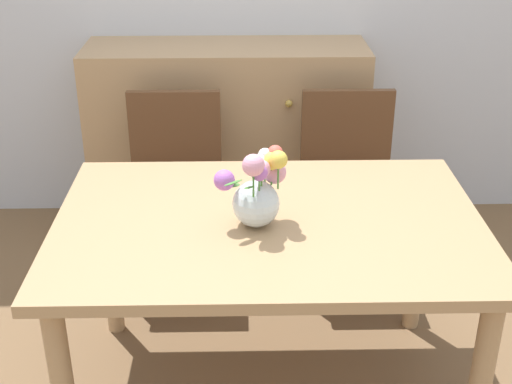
{
  "coord_description": "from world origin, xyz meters",
  "views": [
    {
      "loc": [
        -0.09,
        -2.06,
        1.86
      ],
      "look_at": [
        -0.04,
        -0.04,
        0.87
      ],
      "focal_mm": 48.88,
      "sensor_mm": 36.0,
      "label": 1
    }
  ],
  "objects_px": {
    "chair_right": "(348,177)",
    "dining_table": "(269,243)",
    "chair_left": "(175,178)",
    "dresser": "(228,141)",
    "flower_vase": "(258,190)"
  },
  "relations": [
    {
      "from": "chair_right",
      "to": "flower_vase",
      "type": "relative_size",
      "value": 3.23
    },
    {
      "from": "chair_left",
      "to": "flower_vase",
      "type": "height_order",
      "value": "flower_vase"
    },
    {
      "from": "chair_right",
      "to": "dresser",
      "type": "height_order",
      "value": "dresser"
    },
    {
      "from": "chair_left",
      "to": "dresser",
      "type": "xyz_separation_m",
      "value": [
        0.23,
        0.5,
        -0.02
      ]
    },
    {
      "from": "flower_vase",
      "to": "chair_left",
      "type": "bearing_deg",
      "value": 112.35
    },
    {
      "from": "chair_left",
      "to": "dresser",
      "type": "bearing_deg",
      "value": -114.78
    },
    {
      "from": "dresser",
      "to": "flower_vase",
      "type": "xyz_separation_m",
      "value": [
        0.13,
        -1.37,
        0.38
      ]
    },
    {
      "from": "chair_right",
      "to": "chair_left",
      "type": "bearing_deg",
      "value": 0.0
    },
    {
      "from": "dining_table",
      "to": "chair_left",
      "type": "xyz_separation_m",
      "value": [
        -0.39,
        0.83,
        -0.14
      ]
    },
    {
      "from": "dining_table",
      "to": "chair_left",
      "type": "bearing_deg",
      "value": 115.47
    },
    {
      "from": "chair_right",
      "to": "dining_table",
      "type": "bearing_deg",
      "value": 64.53
    },
    {
      "from": "chair_left",
      "to": "chair_right",
      "type": "height_order",
      "value": "same"
    },
    {
      "from": "chair_right",
      "to": "flower_vase",
      "type": "distance_m",
      "value": 1.03
    },
    {
      "from": "chair_left",
      "to": "dresser",
      "type": "distance_m",
      "value": 0.55
    },
    {
      "from": "dining_table",
      "to": "dresser",
      "type": "distance_m",
      "value": 1.35
    }
  ]
}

